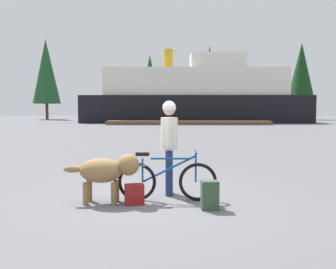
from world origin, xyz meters
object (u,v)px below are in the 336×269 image
(handbag_pannier, at_px, (134,194))
(sailboat_moored, at_px, (174,118))
(dog, at_px, (107,171))
(ferry_boat, at_px, (196,97))
(person_cyclist, at_px, (169,138))
(bicycle, at_px, (167,180))
(backpack, at_px, (210,195))

(handbag_pannier, height_order, sailboat_moored, sailboat_moored)
(dog, distance_m, handbag_pannier, 0.64)
(ferry_boat, bearing_deg, person_cyclist, -94.28)
(person_cyclist, bearing_deg, handbag_pannier, -128.40)
(person_cyclist, bearing_deg, dog, -149.02)
(person_cyclist, xyz_separation_m, dog, (-1.08, -0.65, -0.52))
(person_cyclist, height_order, sailboat_moored, sailboat_moored)
(person_cyclist, distance_m, ferry_boat, 37.96)
(bicycle, xyz_separation_m, handbag_pannier, (-0.55, -0.27, -0.20))
(person_cyclist, bearing_deg, backpack, -56.77)
(dog, height_order, backpack, dog)
(handbag_pannier, distance_m, ferry_boat, 38.81)
(person_cyclist, distance_m, dog, 1.37)
(bicycle, relative_size, handbag_pannier, 4.97)
(handbag_pannier, distance_m, sailboat_moored, 42.05)
(bicycle, distance_m, ferry_boat, 38.48)
(backpack, distance_m, ferry_boat, 39.00)
(ferry_boat, bearing_deg, sailboat_moored, 127.26)
(person_cyclist, xyz_separation_m, backpack, (0.68, -1.03, -0.86))
(ferry_boat, xyz_separation_m, sailboat_moored, (-2.66, 3.49, -2.62))
(backpack, xyz_separation_m, handbag_pannier, (-1.27, 0.28, -0.06))
(bicycle, distance_m, person_cyclist, 0.87)
(backpack, relative_size, handbag_pannier, 1.33)
(bicycle, distance_m, sailboat_moored, 41.77)
(backpack, relative_size, sailboat_moored, 0.06)
(ferry_boat, distance_m, sailboat_moored, 5.11)
(ferry_boat, bearing_deg, bicycle, -94.30)
(sailboat_moored, bearing_deg, dog, -91.72)
(bicycle, xyz_separation_m, ferry_boat, (2.88, 38.28, 2.72))
(backpack, bearing_deg, dog, 167.77)
(person_cyclist, height_order, ferry_boat, ferry_boat)
(person_cyclist, distance_m, backpack, 1.51)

